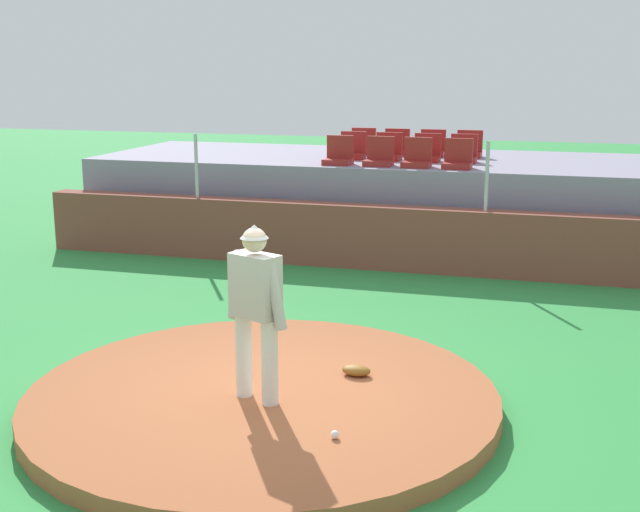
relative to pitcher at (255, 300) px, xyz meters
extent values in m
plane|color=#308D40|center=(-0.03, 0.22, -1.18)|extent=(60.00, 60.00, 0.00)
cylinder|color=#A55B36|center=(-0.03, 0.22, -1.09)|extent=(4.68, 4.68, 0.18)
cylinder|color=silver|center=(-0.16, 0.07, -0.58)|extent=(0.16, 0.16, 0.84)
cylinder|color=silver|center=(0.16, -0.07, -0.58)|extent=(0.16, 0.16, 0.84)
cube|color=#B7B2A8|center=(0.00, 0.00, 0.14)|extent=(0.53, 0.41, 0.60)
cylinder|color=#B7B2A8|center=(-0.23, 0.10, 0.11)|extent=(0.23, 0.18, 0.68)
cylinder|color=#B7B2A8|center=(0.23, -0.10, 0.11)|extent=(0.28, 0.20, 0.68)
sphere|color=beige|center=(0.00, 0.00, 0.58)|extent=(0.23, 0.23, 0.23)
cone|color=#B7B2A8|center=(0.00, 0.00, 0.66)|extent=(0.35, 0.35, 0.13)
sphere|color=white|center=(0.94, -0.63, -0.96)|extent=(0.07, 0.07, 0.07)
ellipsoid|color=brown|center=(0.77, 0.87, -0.94)|extent=(0.31, 0.21, 0.11)
cube|color=brown|center=(-0.03, 6.19, -0.65)|extent=(12.19, 0.40, 1.05)
cylinder|color=silver|center=(-3.36, 6.19, 0.43)|extent=(0.06, 0.06, 1.10)
cylinder|color=silver|center=(1.59, 6.19, 0.43)|extent=(0.06, 0.06, 1.10)
cube|color=gray|center=(-0.03, 8.61, -0.39)|extent=(11.81, 3.78, 1.58)
cube|color=maroon|center=(-1.09, 7.18, 0.46)|extent=(0.48, 0.44, 0.10)
cube|color=maroon|center=(-1.09, 7.36, 0.71)|extent=(0.48, 0.08, 0.40)
cube|color=maroon|center=(-0.36, 7.19, 0.46)|extent=(0.48, 0.44, 0.10)
cube|color=maroon|center=(-0.36, 7.37, 0.71)|extent=(0.48, 0.08, 0.40)
cube|color=maroon|center=(0.30, 7.18, 0.46)|extent=(0.48, 0.44, 0.10)
cube|color=maroon|center=(0.30, 7.36, 0.71)|extent=(0.48, 0.08, 0.40)
cube|color=maroon|center=(1.00, 7.17, 0.46)|extent=(0.48, 0.44, 0.10)
cube|color=maroon|center=(1.00, 7.35, 0.71)|extent=(0.48, 0.08, 0.40)
cube|color=maroon|center=(-1.07, 8.10, 0.46)|extent=(0.48, 0.44, 0.10)
cube|color=maroon|center=(-1.07, 8.28, 0.71)|extent=(0.48, 0.08, 0.40)
cube|color=maroon|center=(-0.38, 8.07, 0.46)|extent=(0.48, 0.44, 0.10)
cube|color=maroon|center=(-0.38, 8.25, 0.71)|extent=(0.48, 0.08, 0.40)
cube|color=maroon|center=(0.34, 8.05, 0.46)|extent=(0.48, 0.44, 0.10)
cube|color=maroon|center=(0.34, 8.23, 0.71)|extent=(0.48, 0.08, 0.40)
cube|color=maroon|center=(0.99, 8.10, 0.46)|extent=(0.48, 0.44, 0.10)
cube|color=maroon|center=(0.99, 8.28, 0.71)|extent=(0.48, 0.08, 0.40)
cube|color=maroon|center=(-1.08, 8.99, 0.46)|extent=(0.48, 0.44, 0.10)
cube|color=maroon|center=(-1.08, 9.17, 0.71)|extent=(0.48, 0.08, 0.40)
cube|color=maroon|center=(-0.40, 8.97, 0.46)|extent=(0.48, 0.44, 0.10)
cube|color=maroon|center=(-0.40, 9.15, 0.71)|extent=(0.48, 0.08, 0.40)
cube|color=maroon|center=(0.30, 8.97, 0.46)|extent=(0.48, 0.44, 0.10)
cube|color=maroon|center=(0.30, 9.15, 0.71)|extent=(0.48, 0.08, 0.40)
cube|color=maroon|center=(1.00, 8.98, 0.46)|extent=(0.48, 0.44, 0.10)
cube|color=maroon|center=(1.00, 9.16, 0.71)|extent=(0.48, 0.08, 0.40)
camera|label=1|loc=(2.65, -7.07, 2.18)|focal=46.87mm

